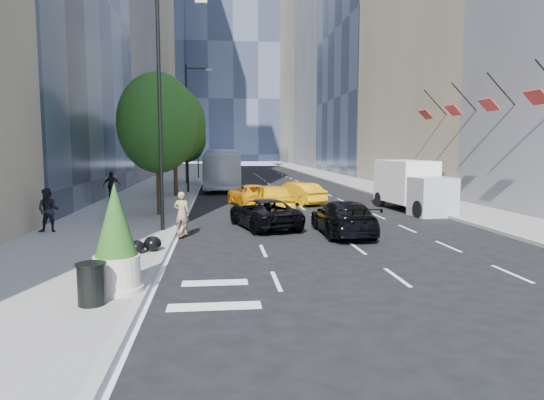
{
  "coord_description": "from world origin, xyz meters",
  "views": [
    {
      "loc": [
        -4.07,
        -17.1,
        3.72
      ],
      "look_at": [
        -1.93,
        2.19,
        1.6
      ],
      "focal_mm": 32.0,
      "sensor_mm": 36.0,
      "label": 1
    }
  ],
  "objects": [
    {
      "name": "box_truck",
      "position": [
        7.17,
        10.03,
        1.49
      ],
      "size": [
        2.81,
        6.31,
        2.93
      ],
      "rotation": [
        0.0,
        0.0,
        0.1
      ],
      "color": "silver",
      "rests_on": "ground"
    },
    {
      "name": "lamp_far",
      "position": [
        -6.32,
        22.0,
        5.81
      ],
      "size": [
        2.13,
        0.22,
        10.0
      ],
      "color": "black",
      "rests_on": "sidewalk_left"
    },
    {
      "name": "tower_left_end",
      "position": [
        -22.0,
        92.0,
        30.0
      ],
      "size": [
        20.0,
        28.0,
        60.0
      ],
      "primitive_type": "cube",
      "color": "#2A3142",
      "rests_on": "ground"
    },
    {
      "name": "taxi_b",
      "position": [
        1.2,
        14.0,
        0.7
      ],
      "size": [
        3.05,
        4.5,
        1.4
      ],
      "primitive_type": "imported",
      "rotation": [
        0.0,
        0.0,
        3.55
      ],
      "color": "orange",
      "rests_on": "ground"
    },
    {
      "name": "tower_right_far",
      "position": [
        22.0,
        98.0,
        25.0
      ],
      "size": [
        20.0,
        24.0,
        50.0
      ],
      "primitive_type": "cube",
      "color": "#817559",
      "rests_on": "ground"
    },
    {
      "name": "city_bus",
      "position": [
        -3.77,
        26.54,
        1.77
      ],
      "size": [
        3.05,
        12.72,
        3.54
      ],
      "primitive_type": "imported",
      "rotation": [
        0.0,
        0.0,
        -0.01
      ],
      "color": "silver",
      "rests_on": "ground"
    },
    {
      "name": "tree_far",
      "position": [
        -7.2,
        32.0,
        4.62
      ],
      "size": [
        3.9,
        3.9,
        6.92
      ],
      "color": "black",
      "rests_on": "sidewalk_left"
    },
    {
      "name": "taxi_a",
      "position": [
        -1.08,
        10.38,
        0.83
      ],
      "size": [
        2.47,
        5.04,
        1.65
      ],
      "primitive_type": "imported",
      "rotation": [
        0.0,
        0.0,
        3.25
      ],
      "color": "#F5B50C",
      "rests_on": "ground"
    },
    {
      "name": "sidewalk_left",
      "position": [
        -9.0,
        30.0,
        0.07
      ],
      "size": [
        6.0,
        120.0,
        0.15
      ],
      "primitive_type": "cube",
      "color": "slate",
      "rests_on": "ground"
    },
    {
      "name": "garbage_bags",
      "position": [
        -6.55,
        -0.43,
        0.39
      ],
      "size": [
        1.04,
        1.0,
        0.52
      ],
      "color": "black",
      "rests_on": "sidewalk_left"
    },
    {
      "name": "traffic_signal",
      "position": [
        -6.4,
        40.0,
        4.23
      ],
      "size": [
        2.48,
        0.53,
        5.2
      ],
      "color": "black",
      "rests_on": "sidewalk_left"
    },
    {
      "name": "ground",
      "position": [
        0.0,
        0.0,
        0.0
      ],
      "size": [
        160.0,
        160.0,
        0.0
      ],
      "primitive_type": "plane",
      "color": "black",
      "rests_on": "ground"
    },
    {
      "name": "tree_mid",
      "position": [
        -7.2,
        19.0,
        5.32
      ],
      "size": [
        4.5,
        4.5,
        7.99
      ],
      "color": "black",
      "rests_on": "sidewalk_left"
    },
    {
      "name": "black_sedan_lincoln",
      "position": [
        -2.0,
        5.0,
        0.68
      ],
      "size": [
        3.41,
        5.31,
        1.36
      ],
      "primitive_type": "imported",
      "rotation": [
        0.0,
        0.0,
        3.39
      ],
      "color": "black",
      "rests_on": "ground"
    },
    {
      "name": "facade_flags",
      "position": [
        10.64,
        10.0,
        6.18
      ],
      "size": [
        1.85,
        13.3,
        2.05
      ],
      "color": "black",
      "rests_on": "ground"
    },
    {
      "name": "trash_can",
      "position": [
        -6.97,
        -6.0,
        0.61
      ],
      "size": [
        0.62,
        0.62,
        0.93
      ],
      "primitive_type": "cylinder",
      "color": "black",
      "rests_on": "sidewalk_left"
    },
    {
      "name": "planter_shrub",
      "position": [
        -6.6,
        -5.0,
        1.45
      ],
      "size": [
        1.13,
        1.13,
        2.72
      ],
      "color": "beige",
      "rests_on": "sidewalk_left"
    },
    {
      "name": "tree_near",
      "position": [
        -7.2,
        9.0,
        4.97
      ],
      "size": [
        4.2,
        4.2,
        7.46
      ],
      "color": "black",
      "rests_on": "sidewalk_left"
    },
    {
      "name": "skateboarder",
      "position": [
        -5.6,
        3.0,
        0.89
      ],
      "size": [
        0.73,
        0.56,
        1.78
      ],
      "primitive_type": "imported",
      "rotation": [
        0.0,
        0.0,
        2.91
      ],
      "color": "#806D50",
      "rests_on": "ground"
    },
    {
      "name": "pedestrian_b",
      "position": [
        -11.2,
        16.32,
        1.13
      ],
      "size": [
        1.17,
        0.53,
        1.97
      ],
      "primitive_type": "imported",
      "rotation": [
        0.0,
        0.0,
        3.18
      ],
      "color": "black",
      "rests_on": "sidewalk_left"
    },
    {
      "name": "taxi_c",
      "position": [
        -2.0,
        13.49,
        0.68
      ],
      "size": [
        3.27,
        5.29,
        1.37
      ],
      "primitive_type": "imported",
      "rotation": [
        0.0,
        0.0,
        3.36
      ],
      "color": "orange",
      "rests_on": "ground"
    },
    {
      "name": "lamp_near",
      "position": [
        -6.32,
        4.0,
        5.81
      ],
      "size": [
        2.13,
        0.22,
        10.0
      ],
      "color": "black",
      "rests_on": "sidewalk_left"
    },
    {
      "name": "black_sedan_mercedes",
      "position": [
        1.2,
        2.88,
        0.73
      ],
      "size": [
        2.07,
        5.07,
        1.47
      ],
      "primitive_type": "imported",
      "rotation": [
        0.0,
        0.0,
        3.14
      ],
      "color": "black",
      "rests_on": "ground"
    },
    {
      "name": "taxi_d",
      "position": [
        1.2,
        16.44,
        0.66
      ],
      "size": [
        3.04,
        4.89,
        1.32
      ],
      "primitive_type": "imported",
      "rotation": [
        0.0,
        0.0,
        3.42
      ],
      "color": "orange",
      "rests_on": "ground"
    },
    {
      "name": "pedestrian_a",
      "position": [
        -11.2,
        3.99,
        1.08
      ],
      "size": [
        0.91,
        0.72,
        1.86
      ],
      "primitive_type": "imported",
      "rotation": [
        0.0,
        0.0,
        -0.02
      ],
      "color": "black",
      "rests_on": "sidewalk_left"
    },
    {
      "name": "sidewalk_right",
      "position": [
        10.0,
        30.0,
        0.07
      ],
      "size": [
        4.0,
        120.0,
        0.15
      ],
      "primitive_type": "cube",
      "color": "slate",
      "rests_on": "ground"
    }
  ]
}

